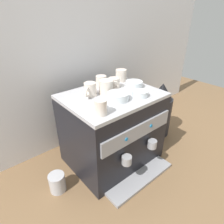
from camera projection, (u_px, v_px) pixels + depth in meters
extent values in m
plane|color=brown|center=(112.00, 157.00, 1.38)|extent=(4.00, 4.00, 0.00)
cube|color=silver|center=(78.00, 65.00, 1.35)|extent=(2.80, 0.03, 1.17)
cube|color=black|center=(112.00, 130.00, 1.27)|extent=(0.57, 0.44, 0.47)
cube|color=#B7B7BC|center=(112.00, 96.00, 1.15)|extent=(0.57, 0.44, 0.02)
cube|color=#939399|center=(138.00, 132.00, 1.06)|extent=(0.52, 0.01, 0.09)
cylinder|color=#1E7AB7|center=(126.00, 139.00, 1.00)|extent=(0.02, 0.01, 0.02)
cylinder|color=#1E7AB7|center=(151.00, 126.00, 1.12)|extent=(0.02, 0.01, 0.02)
cube|color=#939399|center=(140.00, 178.00, 1.19)|extent=(0.48, 0.12, 0.02)
cylinder|color=#939399|center=(127.00, 160.00, 1.05)|extent=(0.06, 0.06, 0.05)
cylinder|color=#939399|center=(152.00, 144.00, 1.17)|extent=(0.06, 0.06, 0.05)
cylinder|color=beige|center=(90.00, 89.00, 1.11)|extent=(0.07, 0.07, 0.08)
torus|color=beige|center=(87.00, 92.00, 1.07)|extent=(0.05, 0.04, 0.06)
cylinder|color=beige|center=(101.00, 82.00, 1.23)|extent=(0.07, 0.07, 0.07)
torus|color=beige|center=(108.00, 83.00, 1.21)|extent=(0.03, 0.05, 0.05)
cylinder|color=beige|center=(114.00, 83.00, 1.22)|extent=(0.07, 0.07, 0.06)
torus|color=beige|center=(107.00, 83.00, 1.22)|extent=(0.05, 0.04, 0.05)
cylinder|color=beige|center=(121.00, 75.00, 1.33)|extent=(0.08, 0.08, 0.08)
torus|color=beige|center=(120.00, 73.00, 1.38)|extent=(0.04, 0.06, 0.06)
cylinder|color=beige|center=(106.00, 87.00, 1.14)|extent=(0.08, 0.08, 0.08)
torus|color=beige|center=(115.00, 86.00, 1.15)|extent=(0.06, 0.04, 0.06)
cylinder|color=beige|center=(101.00, 107.00, 0.91)|extent=(0.06, 0.06, 0.08)
torus|color=beige|center=(100.00, 103.00, 0.95)|extent=(0.04, 0.05, 0.05)
cylinder|color=silver|center=(134.00, 84.00, 1.24)|extent=(0.11, 0.11, 0.04)
cylinder|color=silver|center=(134.00, 86.00, 1.25)|extent=(0.06, 0.06, 0.01)
cylinder|color=silver|center=(118.00, 96.00, 1.07)|extent=(0.12, 0.12, 0.04)
cylinder|color=silver|center=(118.00, 99.00, 1.07)|extent=(0.07, 0.07, 0.01)
cylinder|color=silver|center=(140.00, 94.00, 1.11)|extent=(0.09, 0.09, 0.03)
cylinder|color=silver|center=(140.00, 96.00, 1.12)|extent=(0.05, 0.05, 0.01)
cylinder|color=black|center=(159.00, 116.00, 1.57)|extent=(0.18, 0.18, 0.32)
cone|color=black|center=(162.00, 91.00, 1.47)|extent=(0.17, 0.17, 0.12)
cylinder|color=#B7B7BC|center=(57.00, 183.00, 1.11)|extent=(0.09, 0.09, 0.11)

